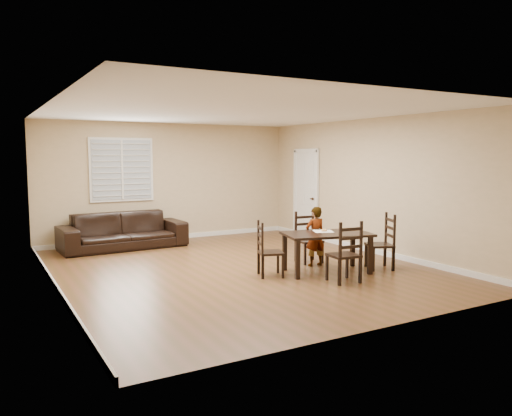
# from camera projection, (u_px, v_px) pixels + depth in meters

# --- Properties ---
(ground) EXTENTS (7.00, 7.00, 0.00)m
(ground) POSITION_uv_depth(u_px,v_px,m) (239.00, 268.00, 8.70)
(ground) COLOR brown
(ground) RESTS_ON ground
(room) EXTENTS (6.04, 7.04, 2.72)m
(room) POSITION_uv_depth(u_px,v_px,m) (236.00, 164.00, 8.68)
(room) COLOR #C8AD87
(room) RESTS_ON ground
(dining_table) EXTENTS (1.59, 1.13, 0.67)m
(dining_table) POSITION_uv_depth(u_px,v_px,m) (327.00, 238.00, 8.35)
(dining_table) COLOR black
(dining_table) RESTS_ON ground
(chair_near) EXTENTS (0.45, 0.42, 0.93)m
(chair_near) POSITION_uv_depth(u_px,v_px,m) (306.00, 239.00, 9.24)
(chair_near) COLOR black
(chair_near) RESTS_ON ground
(chair_far) EXTENTS (0.47, 0.44, 0.97)m
(chair_far) POSITION_uv_depth(u_px,v_px,m) (348.00, 255.00, 7.63)
(chair_far) COLOR black
(chair_far) RESTS_ON ground
(chair_left) EXTENTS (0.49, 0.51, 0.90)m
(chair_left) POSITION_uv_depth(u_px,v_px,m) (264.00, 251.00, 8.08)
(chair_left) COLOR black
(chair_left) RESTS_ON ground
(chair_right) EXTENTS (0.54, 0.56, 0.97)m
(chair_right) POSITION_uv_depth(u_px,v_px,m) (386.00, 244.00, 8.63)
(chair_right) COLOR black
(chair_right) RESTS_ON ground
(child) EXTENTS (0.40, 0.27, 1.06)m
(child) POSITION_uv_depth(u_px,v_px,m) (315.00, 236.00, 8.85)
(child) COLOR gray
(child) RESTS_ON ground
(napkin) EXTENTS (0.42, 0.42, 0.00)m
(napkin) POSITION_uv_depth(u_px,v_px,m) (323.00, 231.00, 8.49)
(napkin) COLOR beige
(napkin) RESTS_ON dining_table
(donut) EXTENTS (0.10, 0.10, 0.04)m
(donut) POSITION_uv_depth(u_px,v_px,m) (324.00, 230.00, 8.49)
(donut) COLOR #C08545
(donut) RESTS_ON napkin
(sofa) EXTENTS (2.62, 1.13, 0.75)m
(sofa) POSITION_uv_depth(u_px,v_px,m) (123.00, 231.00, 10.53)
(sofa) COLOR black
(sofa) RESTS_ON ground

